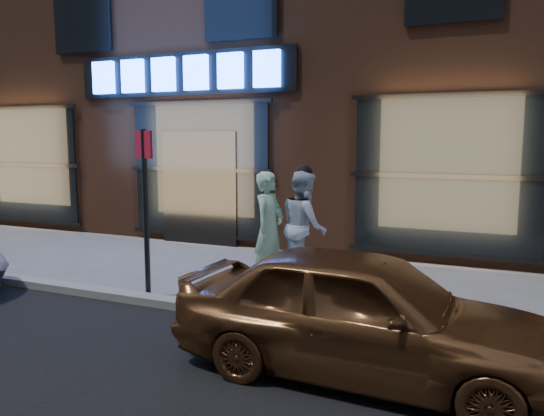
{
  "coord_description": "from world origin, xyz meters",
  "views": [
    {
      "loc": [
        5.86,
        -5.8,
        2.28
      ],
      "look_at": [
        2.69,
        1.6,
        1.2
      ],
      "focal_mm": 35.0,
      "sensor_mm": 36.0,
      "label": 1
    }
  ],
  "objects": [
    {
      "name": "man_bowtie",
      "position": [
        2.59,
        1.7,
        0.88
      ],
      "size": [
        0.5,
        0.69,
        1.75
      ],
      "primitive_type": "imported",
      "rotation": [
        0.0,
        0.0,
        1.44
      ],
      "color": "#B2EBBC",
      "rests_on": "ground"
    },
    {
      "name": "storefront_building",
      "position": [
        -0.0,
        7.99,
        5.15
      ],
      "size": [
        30.2,
        8.28,
        10.3
      ],
      "color": "#54301E",
      "rests_on": "ground"
    },
    {
      "name": "ground",
      "position": [
        0.0,
        0.0,
        0.0
      ],
      "size": [
        90.0,
        90.0,
        0.0
      ],
      "primitive_type": "plane",
      "color": "slate",
      "rests_on": "ground"
    },
    {
      "name": "curb",
      "position": [
        0.0,
        0.0,
        0.06
      ],
      "size": [
        60.0,
        0.25,
        0.12
      ],
      "primitive_type": "cube",
      "color": "gray",
      "rests_on": "ground"
    },
    {
      "name": "sign_post",
      "position": [
        1.34,
        0.25,
        1.44
      ],
      "size": [
        0.37,
        0.17,
        2.39
      ],
      "rotation": [
        0.0,
        0.0,
        -0.37
      ],
      "color": "#262628",
      "rests_on": "ground"
    },
    {
      "name": "man_cap",
      "position": [
        3.06,
        2.02,
        0.88
      ],
      "size": [
        1.02,
        1.08,
        1.77
      ],
      "primitive_type": "imported",
      "rotation": [
        0.0,
        0.0,
        2.11
      ],
      "color": "white",
      "rests_on": "ground"
    },
    {
      "name": "gold_sedan",
      "position": [
        4.74,
        -1.0,
        0.62
      ],
      "size": [
        3.71,
        1.61,
        1.25
      ],
      "primitive_type": "imported",
      "rotation": [
        0.0,
        0.0,
        1.53
      ],
      "color": "brown",
      "rests_on": "ground"
    }
  ]
}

